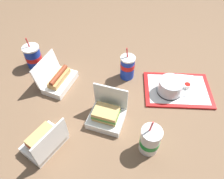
% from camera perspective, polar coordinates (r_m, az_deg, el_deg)
% --- Properties ---
extents(ground_plane, '(3.20, 3.20, 0.00)m').
position_cam_1_polar(ground_plane, '(1.24, 0.97, -0.62)').
color(ground_plane, brown).
extents(food_tray, '(0.40, 0.31, 0.01)m').
position_cam_1_polar(food_tray, '(1.29, 16.71, -0.02)').
color(food_tray, red).
rests_on(food_tray, ground_plane).
extents(cake_container, '(0.13, 0.13, 0.08)m').
position_cam_1_polar(cake_container, '(1.23, 14.95, 0.65)').
color(cake_container, black).
rests_on(cake_container, food_tray).
extents(ketchup_cup, '(0.04, 0.04, 0.02)m').
position_cam_1_polar(ketchup_cup, '(1.30, 18.99, 0.99)').
color(ketchup_cup, white).
rests_on(ketchup_cup, food_tray).
extents(napkin_stack, '(0.12, 0.12, 0.00)m').
position_cam_1_polar(napkin_stack, '(1.34, 18.64, 2.18)').
color(napkin_stack, white).
rests_on(napkin_stack, food_tray).
extents(plastic_fork, '(0.11, 0.03, 0.00)m').
position_cam_1_polar(plastic_fork, '(1.25, 17.34, -1.75)').
color(plastic_fork, white).
rests_on(plastic_fork, food_tray).
extents(clamshell_hotdog_front, '(0.23, 0.26, 0.16)m').
position_cam_1_polar(clamshell_hotdog_front, '(1.28, -13.86, 2.58)').
color(clamshell_hotdog_front, white).
rests_on(clamshell_hotdog_front, ground_plane).
extents(clamshell_sandwich_right, '(0.22, 0.21, 0.18)m').
position_cam_1_polar(clamshell_sandwich_right, '(1.08, -1.40, -6.66)').
color(clamshell_sandwich_right, white).
rests_on(clamshell_sandwich_right, ground_plane).
extents(clamshell_sandwich_left, '(0.22, 0.23, 0.17)m').
position_cam_1_polar(clamshell_sandwich_left, '(1.05, -17.19, -12.81)').
color(clamshell_sandwich_left, white).
rests_on(clamshell_sandwich_left, ground_plane).
extents(soda_cup_center, '(0.09, 0.09, 0.20)m').
position_cam_1_polar(soda_cup_center, '(0.99, 9.89, -12.94)').
color(soda_cup_center, white).
rests_on(soda_cup_center, ground_plane).
extents(soda_cup_left, '(0.09, 0.09, 0.21)m').
position_cam_1_polar(soda_cup_left, '(1.27, 4.05, 5.94)').
color(soda_cup_left, '#1938B7').
rests_on(soda_cup_left, ground_plane).
extents(soda_cup_back, '(0.10, 0.10, 0.20)m').
position_cam_1_polar(soda_cup_back, '(1.43, -19.87, 8.08)').
color(soda_cup_back, '#1938B7').
rests_on(soda_cup_back, ground_plane).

